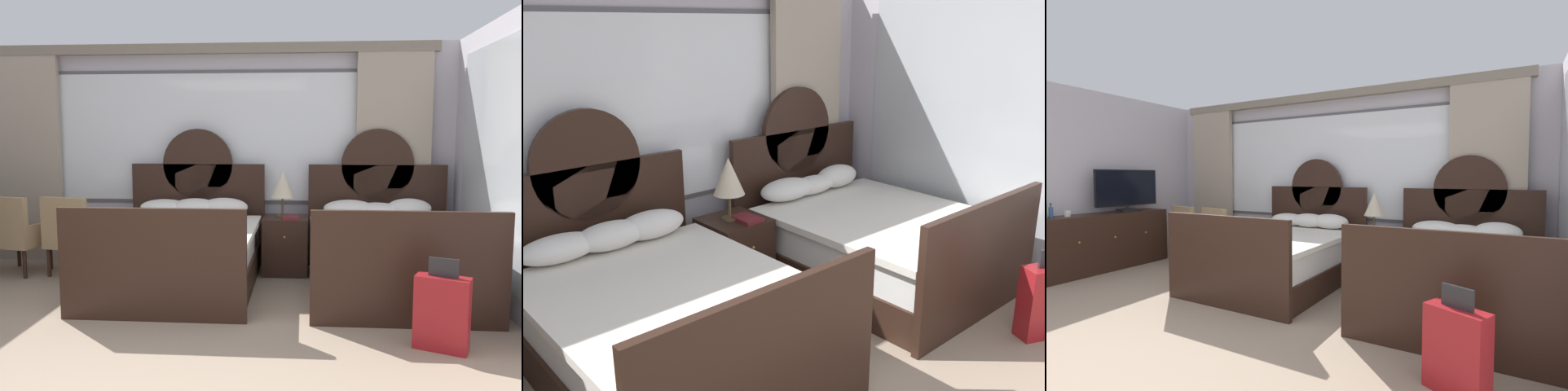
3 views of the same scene
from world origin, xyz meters
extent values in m
cube|color=silver|center=(0.00, 3.91, 1.35)|extent=(6.06, 0.07, 2.70)
cube|color=#575459|center=(0.00, 3.87, 1.56)|extent=(4.10, 0.02, 1.64)
cube|color=white|center=(0.00, 3.86, 1.56)|extent=(4.02, 0.02, 1.56)
cube|color=tan|center=(2.27, 3.77, 1.30)|extent=(0.88, 0.08, 2.60)
cube|color=#B2B7BC|center=(3.02, 1.94, 1.35)|extent=(0.01, 3.13, 2.27)
cube|color=black|center=(-0.08, 2.66, 0.15)|extent=(1.55, 2.03, 0.30)
cube|color=white|center=(-0.08, 2.66, 0.44)|extent=(1.49, 1.93, 0.28)
cube|color=silver|center=(-0.08, 2.58, 0.61)|extent=(1.59, 1.83, 0.06)
cube|color=black|center=(-0.08, 3.71, 0.62)|extent=(1.63, 0.06, 1.24)
cylinder|color=black|center=(-0.08, 3.71, 1.24)|extent=(0.85, 0.06, 0.85)
cube|color=black|center=(-0.08, 1.62, 0.49)|extent=(1.63, 0.06, 0.99)
ellipsoid|color=white|center=(-0.44, 3.47, 0.74)|extent=(0.59, 0.31, 0.19)
ellipsoid|color=white|center=(-0.06, 3.44, 0.74)|extent=(0.55, 0.30, 0.21)
ellipsoid|color=white|center=(0.28, 3.45, 0.75)|extent=(0.57, 0.29, 0.21)
cube|color=black|center=(2.08, 2.66, 0.15)|extent=(1.55, 2.03, 0.30)
cube|color=white|center=(2.08, 2.66, 0.44)|extent=(1.49, 1.93, 0.28)
cube|color=silver|center=(2.08, 2.58, 0.61)|extent=(1.59, 1.83, 0.06)
cube|color=black|center=(2.08, 3.71, 0.62)|extent=(1.63, 0.06, 1.24)
cylinder|color=black|center=(2.08, 3.71, 1.24)|extent=(0.85, 0.06, 0.85)
cube|color=black|center=(2.08, 1.62, 0.49)|extent=(1.63, 0.06, 0.99)
ellipsoid|color=white|center=(1.74, 3.47, 0.74)|extent=(0.59, 0.34, 0.20)
ellipsoid|color=white|center=(2.06, 3.46, 0.73)|extent=(0.56, 0.26, 0.18)
ellipsoid|color=white|center=(2.42, 3.47, 0.75)|extent=(0.51, 0.28, 0.23)
cube|color=black|center=(1.00, 3.34, 0.33)|extent=(0.51, 0.51, 0.65)
sphere|color=tan|center=(1.00, 3.07, 0.47)|extent=(0.02, 0.02, 0.02)
cylinder|color=brown|center=(0.97, 3.35, 0.66)|extent=(0.14, 0.14, 0.02)
cylinder|color=brown|center=(0.97, 3.35, 0.78)|extent=(0.03, 0.03, 0.21)
cone|color=beige|center=(0.97, 3.35, 1.04)|extent=(0.27, 0.27, 0.32)
cube|color=maroon|center=(1.07, 3.24, 0.67)|extent=(0.18, 0.26, 0.03)
cylinder|color=black|center=(2.11, 1.24, 0.03)|extent=(0.05, 0.04, 0.05)
camera|label=1|loc=(1.21, -2.88, 1.63)|focal=37.69mm
camera|label=2|loc=(-1.74, -0.37, 2.27)|focal=39.25mm
camera|label=3|loc=(2.51, -1.27, 1.39)|focal=25.05mm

